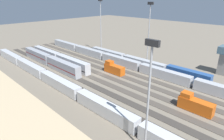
{
  "coord_description": "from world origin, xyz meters",
  "views": [
    {
      "loc": [
        -59.04,
        52.5,
        31.87
      ],
      "look_at": [
        -4.64,
        -2.44,
        2.5
      ],
      "focal_mm": 31.3,
      "sensor_mm": 36.0,
      "label": 1
    }
  ],
  "objects_px": {
    "light_mast_1": "(149,85)",
    "train_on_track_6": "(49,61)",
    "train_on_track_4": "(195,104)",
    "train_on_track_1": "(120,61)",
    "light_mast_0": "(149,27)",
    "light_mast_2": "(101,20)",
    "train_on_track_8": "(60,84)",
    "train_on_track_3": "(114,68)",
    "train_on_track_0": "(141,63)",
    "train_on_track_5": "(58,58)"
  },
  "relations": [
    {
      "from": "light_mast_0",
      "to": "light_mast_2",
      "type": "distance_m",
      "value": 33.14
    },
    {
      "from": "train_on_track_1",
      "to": "train_on_track_8",
      "type": "height_order",
      "value": "same"
    },
    {
      "from": "train_on_track_8",
      "to": "light_mast_1",
      "type": "height_order",
      "value": "light_mast_1"
    },
    {
      "from": "train_on_track_5",
      "to": "train_on_track_3",
      "type": "height_order",
      "value": "same"
    },
    {
      "from": "train_on_track_1",
      "to": "train_on_track_0",
      "type": "bearing_deg",
      "value": -150.01
    },
    {
      "from": "train_on_track_8",
      "to": "light_mast_1",
      "type": "bearing_deg",
      "value": 174.97
    },
    {
      "from": "train_on_track_6",
      "to": "train_on_track_8",
      "type": "bearing_deg",
      "value": 158.73
    },
    {
      "from": "train_on_track_8",
      "to": "train_on_track_4",
      "type": "height_order",
      "value": "train_on_track_4"
    },
    {
      "from": "train_on_track_6",
      "to": "light_mast_0",
      "type": "xyz_separation_m",
      "value": [
        -34.05,
        -32.57,
        16.0
      ]
    },
    {
      "from": "train_on_track_0",
      "to": "train_on_track_3",
      "type": "bearing_deg",
      "value": 77.26
    },
    {
      "from": "train_on_track_3",
      "to": "train_on_track_0",
      "type": "bearing_deg",
      "value": -102.74
    },
    {
      "from": "train_on_track_4",
      "to": "light_mast_0",
      "type": "xyz_separation_m",
      "value": [
        32.97,
        -22.57,
        16.45
      ]
    },
    {
      "from": "train_on_track_6",
      "to": "light_mast_2",
      "type": "xyz_separation_m",
      "value": [
        -0.91,
        -33.13,
        16.5
      ]
    },
    {
      "from": "train_on_track_4",
      "to": "light_mast_1",
      "type": "bearing_deg",
      "value": 87.93
    },
    {
      "from": "train_on_track_1",
      "to": "train_on_track_4",
      "type": "relative_size",
      "value": 11.98
    },
    {
      "from": "train_on_track_6",
      "to": "light_mast_1",
      "type": "height_order",
      "value": "light_mast_1"
    },
    {
      "from": "train_on_track_1",
      "to": "train_on_track_3",
      "type": "xyz_separation_m",
      "value": [
        -5.27,
        10.0,
        0.14
      ]
    },
    {
      "from": "train_on_track_4",
      "to": "light_mast_0",
      "type": "distance_m",
      "value": 43.21
    },
    {
      "from": "train_on_track_6",
      "to": "train_on_track_8",
      "type": "height_order",
      "value": "train_on_track_6"
    },
    {
      "from": "train_on_track_5",
      "to": "train_on_track_4",
      "type": "relative_size",
      "value": 4.72
    },
    {
      "from": "train_on_track_0",
      "to": "light_mast_2",
      "type": "xyz_separation_m",
      "value": [
        31.49,
        -3.13,
        16.99
      ]
    },
    {
      "from": "train_on_track_0",
      "to": "light_mast_1",
      "type": "bearing_deg",
      "value": 127.78
    },
    {
      "from": "train_on_track_0",
      "to": "train_on_track_1",
      "type": "bearing_deg",
      "value": 29.99
    },
    {
      "from": "train_on_track_6",
      "to": "train_on_track_3",
      "type": "height_order",
      "value": "same"
    },
    {
      "from": "train_on_track_1",
      "to": "light_mast_2",
      "type": "distance_m",
      "value": 29.65
    },
    {
      "from": "train_on_track_5",
      "to": "train_on_track_6",
      "type": "bearing_deg",
      "value": 90.97
    },
    {
      "from": "train_on_track_5",
      "to": "train_on_track_0",
      "type": "relative_size",
      "value": 0.71
    },
    {
      "from": "train_on_track_6",
      "to": "light_mast_1",
      "type": "xyz_separation_m",
      "value": [
        -66.17,
        13.56,
        13.39
      ]
    },
    {
      "from": "train_on_track_6",
      "to": "light_mast_1",
      "type": "distance_m",
      "value": 68.86
    },
    {
      "from": "train_on_track_4",
      "to": "light_mast_1",
      "type": "height_order",
      "value": "light_mast_1"
    },
    {
      "from": "train_on_track_0",
      "to": "light_mast_1",
      "type": "relative_size",
      "value": 2.68
    },
    {
      "from": "train_on_track_4",
      "to": "train_on_track_1",
      "type": "bearing_deg",
      "value": -19.12
    },
    {
      "from": "train_on_track_4",
      "to": "train_on_track_3",
      "type": "distance_m",
      "value": 38.33
    },
    {
      "from": "train_on_track_8",
      "to": "light_mast_0",
      "type": "xyz_separation_m",
      "value": [
        -8.36,
        -42.57,
        16.59
      ]
    },
    {
      "from": "train_on_track_6",
      "to": "train_on_track_0",
      "type": "relative_size",
      "value": 0.71
    },
    {
      "from": "light_mast_2",
      "to": "train_on_track_3",
      "type": "bearing_deg",
      "value": 147.17
    },
    {
      "from": "light_mast_2",
      "to": "light_mast_0",
      "type": "bearing_deg",
      "value": 179.03
    },
    {
      "from": "train_on_track_8",
      "to": "light_mast_2",
      "type": "bearing_deg",
      "value": -60.12
    },
    {
      "from": "train_on_track_1",
      "to": "train_on_track_6",
      "type": "bearing_deg",
      "value": 46.48
    },
    {
      "from": "train_on_track_1",
      "to": "train_on_track_5",
      "type": "bearing_deg",
      "value": 40.01
    },
    {
      "from": "train_on_track_8",
      "to": "train_on_track_3",
      "type": "relative_size",
      "value": 11.98
    },
    {
      "from": "light_mast_1",
      "to": "train_on_track_8",
      "type": "bearing_deg",
      "value": -5.03
    },
    {
      "from": "train_on_track_6",
      "to": "train_on_track_8",
      "type": "distance_m",
      "value": 27.57
    },
    {
      "from": "train_on_track_8",
      "to": "light_mast_2",
      "type": "distance_m",
      "value": 52.59
    },
    {
      "from": "train_on_track_5",
      "to": "train_on_track_3",
      "type": "xyz_separation_m",
      "value": [
        -29.1,
        -10.0,
        -0.42
      ]
    },
    {
      "from": "train_on_track_1",
      "to": "light_mast_1",
      "type": "distance_m",
      "value": 59.01
    },
    {
      "from": "light_mast_1",
      "to": "train_on_track_6",
      "type": "bearing_deg",
      "value": -11.58
    },
    {
      "from": "train_on_track_1",
      "to": "train_on_track_0",
      "type": "xyz_separation_m",
      "value": [
        -8.66,
        -5.0,
        0.09
      ]
    },
    {
      "from": "train_on_track_0",
      "to": "train_on_track_3",
      "type": "xyz_separation_m",
      "value": [
        3.39,
        15.0,
        0.04
      ]
    },
    {
      "from": "light_mast_1",
      "to": "light_mast_2",
      "type": "relative_size",
      "value": 0.81
    }
  ]
}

